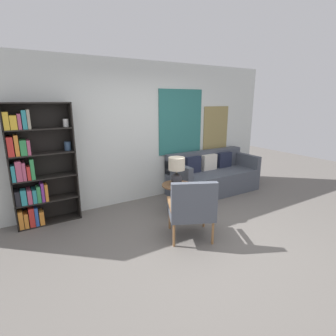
{
  "coord_description": "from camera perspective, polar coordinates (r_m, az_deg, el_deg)",
  "views": [
    {
      "loc": [
        -2.15,
        -2.63,
        1.99
      ],
      "look_at": [
        0.02,
        0.91,
        0.9
      ],
      "focal_mm": 28.0,
      "sensor_mm": 36.0,
      "label": 1
    }
  ],
  "objects": [
    {
      "name": "wall_back",
      "position": [
        5.19,
        -6.26,
        7.58
      ],
      "size": [
        6.4,
        0.08,
        2.7
      ],
      "color": "silver",
      "rests_on": "ground_plane"
    },
    {
      "name": "table_lamp",
      "position": [
        4.45,
        1.89,
        -0.19
      ],
      "size": [
        0.28,
        0.28,
        0.48
      ],
      "color": "#2D2D33",
      "rests_on": "side_table"
    },
    {
      "name": "bookshelf",
      "position": [
        4.61,
        -27.13,
        -0.28
      ],
      "size": [
        0.97,
        0.3,
        1.95
      ],
      "color": "black",
      "rests_on": "ground_plane"
    },
    {
      "name": "armchair",
      "position": [
        3.75,
        5.26,
        -8.43
      ],
      "size": [
        0.83,
        0.82,
        0.92
      ],
      "color": "olive",
      "rests_on": "ground_plane"
    },
    {
      "name": "side_table",
      "position": [
        4.57,
        2.0,
        -4.31
      ],
      "size": [
        0.53,
        0.53,
        0.56
      ],
      "color": "brown",
      "rests_on": "ground_plane"
    },
    {
      "name": "couch",
      "position": [
        5.86,
        9.57,
        -1.85
      ],
      "size": [
        2.0,
        0.84,
        0.88
      ],
      "color": "#474C56",
      "rests_on": "ground_plane"
    },
    {
      "name": "ground_plane",
      "position": [
        3.93,
        6.91,
        -15.8
      ],
      "size": [
        14.0,
        14.0,
        0.0
      ],
      "primitive_type": "plane",
      "color": "#66605B"
    }
  ]
}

